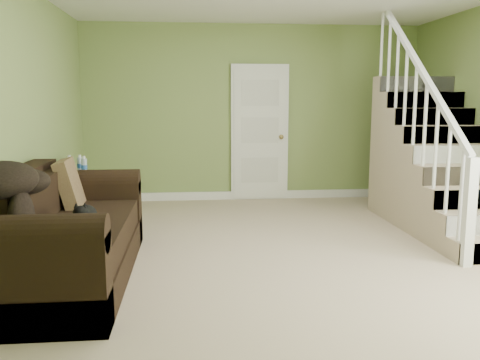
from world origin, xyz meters
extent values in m
cube|color=tan|center=(0.00, 0.00, 0.00)|extent=(5.00, 5.50, 0.01)
cube|color=#7A934F|center=(0.00, 2.75, 1.30)|extent=(5.00, 0.04, 2.60)
cube|color=#7A934F|center=(0.00, -2.75, 1.30)|extent=(5.00, 0.04, 2.60)
cube|color=#7A934F|center=(-2.50, 0.00, 1.30)|extent=(0.04, 5.50, 2.60)
cube|color=white|center=(0.00, 2.72, 0.06)|extent=(5.00, 0.04, 0.12)
cube|color=white|center=(-2.47, 0.00, 0.06)|extent=(0.04, 5.50, 0.12)
cube|color=white|center=(0.10, 2.71, 1.01)|extent=(0.86, 0.05, 2.02)
cube|color=white|center=(0.10, 2.69, 1.00)|extent=(0.78, 0.04, 1.96)
sphere|color=olive|center=(0.42, 2.65, 0.95)|extent=(0.07, 0.07, 0.07)
cylinder|color=white|center=(1.55, -0.46, 0.65)|extent=(0.04, 0.04, 0.90)
cylinder|color=white|center=(1.55, -0.19, 0.85)|extent=(0.04, 0.04, 0.90)
cube|color=tan|center=(2.00, 0.08, 0.30)|extent=(1.00, 0.27, 0.60)
cylinder|color=white|center=(1.55, 0.08, 1.05)|extent=(0.04, 0.04, 0.90)
cube|color=tan|center=(2.00, 0.35, 0.40)|extent=(1.00, 0.27, 0.80)
cylinder|color=white|center=(1.55, 0.35, 1.25)|extent=(0.04, 0.04, 0.90)
cube|color=tan|center=(2.00, 0.62, 0.50)|extent=(1.00, 0.27, 1.00)
cylinder|color=white|center=(1.55, 0.62, 1.45)|extent=(0.04, 0.04, 0.90)
cube|color=tan|center=(2.00, 0.89, 0.60)|extent=(1.00, 0.27, 1.20)
cylinder|color=white|center=(1.55, 0.89, 1.65)|extent=(0.04, 0.04, 0.90)
cube|color=tan|center=(2.00, 1.16, 0.70)|extent=(1.00, 0.27, 1.40)
cylinder|color=white|center=(1.55, 1.16, 1.85)|extent=(0.04, 0.04, 0.90)
cube|color=tan|center=(2.00, 1.43, 0.80)|extent=(1.00, 0.27, 1.60)
cylinder|color=white|center=(1.55, 1.43, 2.05)|extent=(0.04, 0.04, 0.90)
cube|color=tan|center=(2.00, 1.70, 0.90)|extent=(1.00, 0.27, 1.80)
cylinder|color=white|center=(1.55, 1.70, 2.25)|extent=(0.04, 0.04, 0.90)
cube|color=white|center=(1.55, -0.62, 0.50)|extent=(0.09, 0.09, 1.00)
cube|color=white|center=(1.55, 0.62, 1.90)|extent=(0.06, 2.46, 1.84)
cube|color=black|center=(-1.97, -0.61, 0.13)|extent=(1.01, 2.34, 0.27)
cube|color=black|center=(-1.86, -0.61, 0.38)|extent=(0.76, 1.76, 0.23)
cube|color=black|center=(-1.97, -1.64, 0.33)|extent=(1.01, 0.27, 0.66)
cube|color=black|center=(-1.97, 0.43, 0.33)|extent=(1.01, 0.27, 0.66)
cylinder|color=black|center=(-1.97, -1.64, 0.66)|extent=(1.01, 0.27, 0.27)
cylinder|color=black|center=(-1.97, 0.43, 0.66)|extent=(1.01, 0.27, 0.27)
cube|color=black|center=(-2.37, -0.61, 0.59)|extent=(0.21, 1.81, 0.67)
cube|color=black|center=(-2.20, -0.61, 0.67)|extent=(0.15, 1.74, 0.37)
cube|color=black|center=(-2.24, 1.15, 0.31)|extent=(0.67, 0.67, 0.63)
cylinder|color=silver|center=(-2.32, 1.08, 0.73)|extent=(0.06, 0.06, 0.20)
cylinder|color=#2E67B6|center=(-2.32, 1.08, 0.73)|extent=(0.07, 0.07, 0.05)
cylinder|color=white|center=(-2.32, 1.08, 0.84)|extent=(0.03, 0.03, 0.03)
cylinder|color=silver|center=(-2.17, 1.13, 0.73)|extent=(0.06, 0.06, 0.20)
cylinder|color=#2E67B6|center=(-2.17, 1.13, 0.73)|extent=(0.07, 0.07, 0.05)
cylinder|color=white|center=(-2.17, 1.13, 0.84)|extent=(0.03, 0.03, 0.03)
cylinder|color=silver|center=(-2.24, 1.25, 0.73)|extent=(0.06, 0.06, 0.20)
cylinder|color=#2E67B6|center=(-2.24, 1.25, 0.73)|extent=(0.07, 0.07, 0.05)
cylinder|color=white|center=(-2.24, 1.25, 0.84)|extent=(0.03, 0.03, 0.03)
cylinder|color=silver|center=(-2.35, 1.23, 0.73)|extent=(0.06, 0.06, 0.20)
cylinder|color=#2E67B6|center=(-2.35, 1.23, 0.73)|extent=(0.07, 0.07, 0.05)
cylinder|color=white|center=(-2.35, 1.23, 0.84)|extent=(0.03, 0.03, 0.03)
ellipsoid|color=black|center=(-1.78, -0.80, 0.58)|extent=(0.18, 0.32, 0.17)
ellipsoid|color=white|center=(-1.78, -0.87, 0.55)|extent=(0.10, 0.13, 0.09)
sphere|color=black|center=(-1.78, -0.96, 0.64)|extent=(0.12, 0.12, 0.12)
ellipsoid|color=white|center=(-1.78, -1.01, 0.62)|extent=(0.06, 0.05, 0.05)
cone|color=black|center=(-1.81, -0.95, 0.70)|extent=(0.04, 0.05, 0.05)
cone|color=black|center=(-1.75, -0.95, 0.70)|extent=(0.04, 0.05, 0.05)
cylinder|color=black|center=(-1.69, -0.68, 0.52)|extent=(0.09, 0.24, 0.03)
ellipsoid|color=yellow|center=(-1.71, -1.10, 0.52)|extent=(0.09, 0.18, 0.05)
cube|color=#45311B|center=(-2.08, 0.05, 0.70)|extent=(0.26, 0.50, 0.50)
ellipsoid|color=black|center=(-2.23, -1.28, 0.96)|extent=(0.66, 0.76, 0.26)
camera|label=1|loc=(-0.93, -4.85, 1.50)|focal=38.00mm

